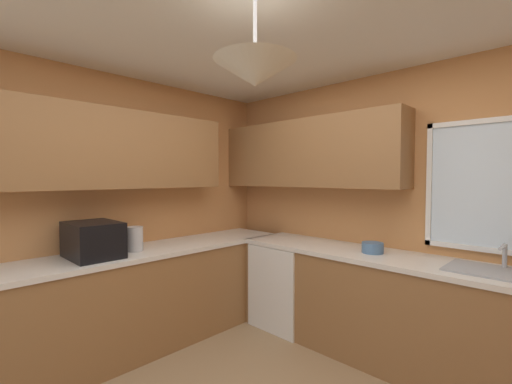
# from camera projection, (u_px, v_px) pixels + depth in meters

# --- Properties ---
(room_shell) EXTENTS (3.98, 3.76, 2.58)m
(room_shell) POSITION_uv_depth(u_px,v_px,m) (266.00, 152.00, 2.39)
(room_shell) COLOR #C6844C
(room_shell) RESTS_ON ground_plane
(counter_run_left) EXTENTS (0.65, 3.37, 0.90)m
(counter_run_left) POSITION_uv_depth(u_px,v_px,m) (123.00, 303.00, 2.96)
(counter_run_left) COLOR olive
(counter_run_left) RESTS_ON ground_plane
(counter_run_back) EXTENTS (3.07, 0.65, 0.90)m
(counter_run_back) POSITION_uv_depth(u_px,v_px,m) (402.00, 312.00, 2.77)
(counter_run_back) COLOR olive
(counter_run_back) RESTS_ON ground_plane
(dishwasher) EXTENTS (0.60, 0.60, 0.85)m
(dishwasher) POSITION_uv_depth(u_px,v_px,m) (288.00, 284.00, 3.56)
(dishwasher) COLOR white
(dishwasher) RESTS_ON ground_plane
(microwave) EXTENTS (0.48, 0.36, 0.29)m
(microwave) POSITION_uv_depth(u_px,v_px,m) (93.00, 240.00, 2.76)
(microwave) COLOR black
(microwave) RESTS_ON counter_run_left
(kettle) EXTENTS (0.14, 0.14, 0.22)m
(kettle) POSITION_uv_depth(u_px,v_px,m) (135.00, 239.00, 3.00)
(kettle) COLOR #B7B7BC
(kettle) RESTS_ON counter_run_left
(sink_assembly) EXTENTS (0.65, 0.40, 0.19)m
(sink_assembly) POSITION_uv_depth(u_px,v_px,m) (501.00, 272.00, 2.30)
(sink_assembly) COLOR #9EA0A5
(sink_assembly) RESTS_ON counter_run_back
(bowl) EXTENTS (0.18, 0.18, 0.09)m
(bowl) POSITION_uv_depth(u_px,v_px,m) (373.00, 248.00, 2.93)
(bowl) COLOR #4C7099
(bowl) RESTS_ON counter_run_back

